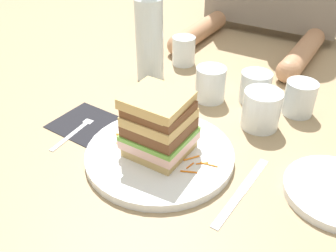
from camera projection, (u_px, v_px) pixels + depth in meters
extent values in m
plane|color=#9E8460|center=(162.00, 149.00, 0.74)|extent=(3.00, 3.00, 0.00)
cylinder|color=white|center=(160.00, 154.00, 0.71)|extent=(0.28, 0.28, 0.02)
cube|color=tan|center=(160.00, 147.00, 0.70)|extent=(0.11, 0.11, 0.02)
cube|color=beige|center=(160.00, 139.00, 0.69)|extent=(0.11, 0.11, 0.02)
cube|color=#6BA83D|center=(159.00, 133.00, 0.68)|extent=(0.11, 0.11, 0.01)
cube|color=brown|center=(159.00, 126.00, 0.67)|extent=(0.11, 0.10, 0.02)
cube|color=tan|center=(159.00, 117.00, 0.66)|extent=(0.11, 0.11, 0.02)
cube|color=brown|center=(159.00, 109.00, 0.65)|extent=(0.10, 0.10, 0.02)
cube|color=tan|center=(157.00, 100.00, 0.64)|extent=(0.11, 0.11, 0.03)
cylinder|color=orange|center=(121.00, 135.00, 0.74)|extent=(0.02, 0.01, 0.00)
cylinder|color=orange|center=(122.00, 140.00, 0.73)|extent=(0.02, 0.02, 0.00)
cylinder|color=orange|center=(136.00, 133.00, 0.75)|extent=(0.01, 0.02, 0.00)
cylinder|color=orange|center=(127.00, 143.00, 0.72)|extent=(0.02, 0.02, 0.00)
cylinder|color=orange|center=(133.00, 133.00, 0.75)|extent=(0.02, 0.01, 0.00)
cylinder|color=orange|center=(127.00, 136.00, 0.74)|extent=(0.02, 0.03, 0.00)
cylinder|color=orange|center=(120.00, 141.00, 0.73)|extent=(0.00, 0.02, 0.00)
cylinder|color=orange|center=(202.00, 163.00, 0.67)|extent=(0.02, 0.02, 0.00)
cylinder|color=orange|center=(190.00, 166.00, 0.67)|extent=(0.01, 0.02, 0.00)
cylinder|color=orange|center=(209.00, 165.00, 0.67)|extent=(0.03, 0.01, 0.00)
cylinder|color=orange|center=(189.00, 172.00, 0.65)|extent=(0.03, 0.01, 0.00)
cylinder|color=orange|center=(192.00, 158.00, 0.68)|extent=(0.02, 0.03, 0.00)
cube|color=black|center=(86.00, 123.00, 0.81)|extent=(0.14, 0.13, 0.00)
cube|color=silver|center=(69.00, 135.00, 0.77)|extent=(0.02, 0.11, 0.00)
cube|color=silver|center=(88.00, 120.00, 0.81)|extent=(0.02, 0.02, 0.00)
cylinder|color=silver|center=(99.00, 115.00, 0.83)|extent=(0.01, 0.04, 0.00)
cylinder|color=silver|center=(97.00, 114.00, 0.83)|extent=(0.01, 0.04, 0.00)
cylinder|color=silver|center=(95.00, 114.00, 0.83)|extent=(0.01, 0.04, 0.00)
cylinder|color=silver|center=(93.00, 113.00, 0.84)|extent=(0.01, 0.04, 0.00)
cube|color=silver|center=(228.00, 209.00, 0.60)|extent=(0.02, 0.10, 0.00)
cube|color=silver|center=(253.00, 175.00, 0.67)|extent=(0.02, 0.11, 0.00)
cylinder|color=white|center=(261.00, 109.00, 0.78)|extent=(0.08, 0.08, 0.08)
cylinder|color=orange|center=(260.00, 116.00, 0.79)|extent=(0.07, 0.07, 0.05)
cylinder|color=silver|center=(149.00, 41.00, 0.93)|extent=(0.07, 0.07, 0.21)
cylinder|color=silver|center=(300.00, 98.00, 0.82)|extent=(0.07, 0.07, 0.08)
cylinder|color=silver|center=(210.00, 84.00, 0.87)|extent=(0.07, 0.07, 0.08)
cylinder|color=silver|center=(184.00, 51.00, 1.04)|extent=(0.06, 0.06, 0.08)
cylinder|color=silver|center=(255.00, 87.00, 0.87)|extent=(0.07, 0.07, 0.07)
cylinder|color=tan|center=(199.00, 31.00, 1.20)|extent=(0.06, 0.28, 0.06)
cylinder|color=tan|center=(303.00, 53.00, 1.05)|extent=(0.06, 0.28, 0.06)
sphere|color=tan|center=(178.00, 45.00, 1.10)|extent=(0.06, 0.06, 0.06)
sphere|color=tan|center=(288.00, 71.00, 0.96)|extent=(0.06, 0.06, 0.06)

